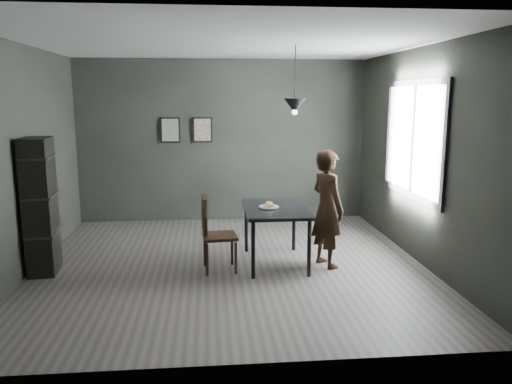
{
  "coord_description": "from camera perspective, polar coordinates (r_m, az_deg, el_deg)",
  "views": [
    {
      "loc": [
        -0.25,
        -6.25,
        2.16
      ],
      "look_at": [
        0.35,
        0.05,
        0.95
      ],
      "focal_mm": 35.0,
      "sensor_mm": 36.0,
      "label": 1
    }
  ],
  "objects": [
    {
      "name": "ground",
      "position": [
        6.61,
        -3.01,
        -8.25
      ],
      "size": [
        5.0,
        5.0,
        0.0
      ],
      "primitive_type": "plane",
      "color": "#383330",
      "rests_on": "ground"
    },
    {
      "name": "donut_pile",
      "position": [
        6.42,
        1.5,
        -1.49
      ],
      "size": [
        0.17,
        0.12,
        0.07
      ],
      "rotation": [
        0.0,
        0.0,
        -0.11
      ],
      "color": "#F9EEC1",
      "rests_on": "white_plate"
    },
    {
      "name": "cafe_table",
      "position": [
        6.48,
        2.25,
        -2.46
      ],
      "size": [
        0.8,
        1.2,
        0.75
      ],
      "color": "black",
      "rests_on": "ground"
    },
    {
      "name": "window_assembly",
      "position": [
        7.02,
        17.49,
        5.76
      ],
      "size": [
        0.04,
        1.96,
        1.56
      ],
      "color": "white",
      "rests_on": "ground"
    },
    {
      "name": "wood_chair",
      "position": [
        6.25,
        -4.96,
        -4.21
      ],
      "size": [
        0.45,
        0.45,
        0.95
      ],
      "rotation": [
        0.0,
        0.0,
        0.08
      ],
      "color": "black",
      "rests_on": "ground"
    },
    {
      "name": "ceiling",
      "position": [
        6.29,
        -3.27,
        16.66
      ],
      "size": [
        5.0,
        5.0,
        0.02
      ],
      "color": "silver",
      "rests_on": "ground"
    },
    {
      "name": "framed_print_left",
      "position": [
        8.76,
        -9.77,
        7.0
      ],
      "size": [
        0.34,
        0.04,
        0.44
      ],
      "color": "black",
      "rests_on": "ground"
    },
    {
      "name": "framed_print_right",
      "position": [
        8.73,
        -6.14,
        7.08
      ],
      "size": [
        0.34,
        0.04,
        0.44
      ],
      "color": "black",
      "rests_on": "ground"
    },
    {
      "name": "white_plate",
      "position": [
        6.43,
        1.5,
        -1.78
      ],
      "size": [
        0.23,
        0.23,
        0.01
      ],
      "primitive_type": "cylinder",
      "color": "silver",
      "rests_on": "cafe_table"
    },
    {
      "name": "pendant_lamp",
      "position": [
        6.44,
        4.45,
        9.83
      ],
      "size": [
        0.28,
        0.28,
        0.86
      ],
      "color": "black",
      "rests_on": "ground"
    },
    {
      "name": "woman",
      "position": [
        6.43,
        8.14,
        -1.88
      ],
      "size": [
        0.55,
        0.65,
        1.52
      ],
      "primitive_type": "imported",
      "rotation": [
        0.0,
        0.0,
        1.96
      ],
      "color": "black",
      "rests_on": "ground"
    },
    {
      "name": "back_wall",
      "position": [
        8.78,
        -3.82,
        5.83
      ],
      "size": [
        5.0,
        0.1,
        2.8
      ],
      "primitive_type": "cube",
      "color": "black",
      "rests_on": "ground"
    },
    {
      "name": "shelf_unit",
      "position": [
        6.67,
        -23.42,
        -1.5
      ],
      "size": [
        0.37,
        0.59,
        1.68
      ],
      "primitive_type": "cube",
      "rotation": [
        0.0,
        0.0,
        0.1
      ],
      "color": "black",
      "rests_on": "ground"
    }
  ]
}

